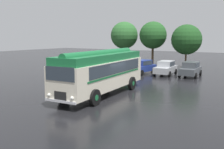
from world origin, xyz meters
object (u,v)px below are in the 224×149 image
object	(u,v)px
vintage_bus	(101,71)
car_mid_left	(166,68)
car_near_left	(142,67)
car_mid_right	(191,69)

from	to	relation	value
vintage_bus	car_mid_left	world-z (taller)	vintage_bus
vintage_bus	car_near_left	distance (m)	12.44
car_near_left	car_mid_right	distance (m)	5.72
vintage_bus	car_near_left	size ratio (longest dim) A/B	2.34
car_near_left	car_mid_right	xyz separation A→B (m)	(5.65, 0.93, 0.00)
vintage_bus	car_mid_right	size ratio (longest dim) A/B	2.39
vintage_bus	car_near_left	world-z (taller)	vintage_bus
car_near_left	car_mid_right	world-z (taller)	same
vintage_bus	car_mid_left	bearing A→B (deg)	88.41
car_mid_left	car_mid_right	world-z (taller)	same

